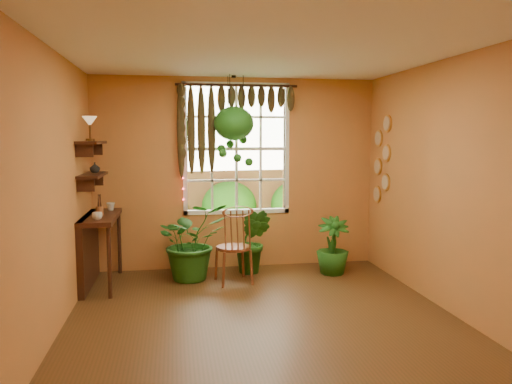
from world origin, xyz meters
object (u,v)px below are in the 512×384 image
(counter_ledge, at_px, (92,243))
(potted_plant_left, at_px, (192,241))
(potted_plant_mid, at_px, (252,241))
(windsor_chair, at_px, (234,257))
(hanging_basket, at_px, (234,129))

(counter_ledge, distance_m, potted_plant_left, 1.25)
(counter_ledge, distance_m, potted_plant_mid, 2.09)
(windsor_chair, distance_m, potted_plant_left, 0.62)
(counter_ledge, bearing_deg, hanging_basket, 13.37)
(counter_ledge, relative_size, hanging_basket, 0.96)
(counter_ledge, xyz_separation_m, hanging_basket, (1.85, 0.44, 1.43))
(counter_ledge, distance_m, hanging_basket, 2.38)
(counter_ledge, bearing_deg, windsor_chair, -5.64)
(counter_ledge, height_order, potted_plant_mid, counter_ledge)
(potted_plant_left, distance_m, potted_plant_mid, 0.85)
(potted_plant_left, relative_size, hanging_basket, 0.82)
(windsor_chair, xyz_separation_m, potted_plant_left, (-0.53, 0.27, 0.18))
(potted_plant_mid, bearing_deg, counter_ledge, -173.19)
(counter_ledge, xyz_separation_m, windsor_chair, (1.77, -0.17, -0.22))
(windsor_chair, bearing_deg, potted_plant_left, 143.62)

